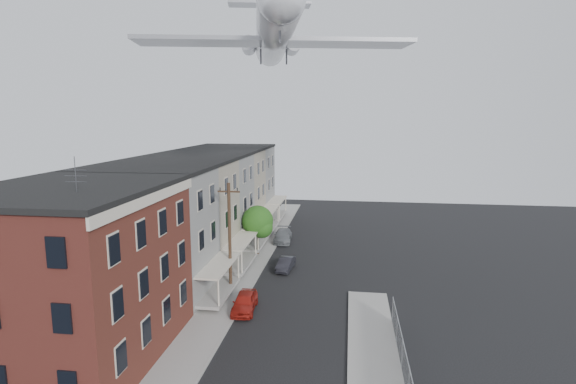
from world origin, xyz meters
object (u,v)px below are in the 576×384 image
(car_near, at_px, (245,302))
(airplane, at_px, (274,34))
(street_tree, at_px, (259,223))
(car_mid, at_px, (286,264))
(utility_pole, at_px, (230,236))
(car_far, at_px, (283,236))

(car_near, height_order, airplane, airplane)
(street_tree, height_order, airplane, airplane)
(car_mid, height_order, airplane, airplane)
(utility_pole, bearing_deg, car_far, 82.57)
(car_far, relative_size, airplane, 0.19)
(car_far, bearing_deg, car_near, -93.76)
(utility_pole, relative_size, car_far, 1.92)
(utility_pole, bearing_deg, street_tree, 88.11)
(utility_pole, xyz_separation_m, car_mid, (3.71, 5.80, -4.10))
(street_tree, height_order, car_far, street_tree)
(car_mid, bearing_deg, car_far, 105.71)
(street_tree, bearing_deg, car_far, 72.82)
(car_mid, relative_size, airplane, 0.14)
(street_tree, height_order, car_near, street_tree)
(utility_pole, distance_m, street_tree, 10.00)
(car_mid, xyz_separation_m, airplane, (-0.82, -1.21, 20.38))
(car_mid, bearing_deg, car_near, -94.88)
(car_mid, distance_m, airplane, 20.43)
(car_near, relative_size, airplane, 0.16)
(street_tree, bearing_deg, utility_pole, -91.89)
(airplane, bearing_deg, street_tree, 115.68)
(car_mid, bearing_deg, street_tree, 134.90)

